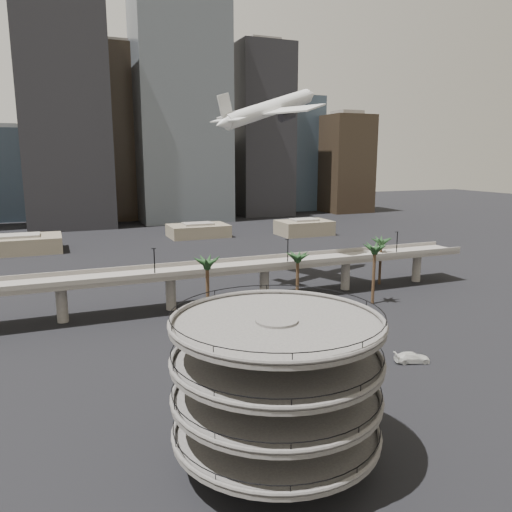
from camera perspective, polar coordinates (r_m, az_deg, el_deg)
name	(u,v)px	position (r m, az deg, el deg)	size (l,w,h in m)	color
ground	(357,421)	(67.09, 11.42, -18.01)	(700.00, 700.00, 0.00)	black
parking_ramp	(276,378)	(53.73, 2.33, -13.77)	(22.20, 22.20, 17.35)	#4D4A48
overpass	(219,272)	(111.36, -4.25, -1.85)	(130.00, 9.30, 14.70)	slate
palm_trees	(321,254)	(112.33, 7.41, 0.27)	(54.40, 18.40, 14.00)	#422F1C
low_buildings	(166,235)	(196.96, -10.24, 2.42)	(135.00, 27.50, 6.80)	#68604D
skyline	(148,135)	(269.90, -12.26, 13.36)	(269.00, 86.00, 119.07)	gray
airborne_jet	(269,109)	(128.69, 1.52, 16.44)	(34.36, 31.52, 13.26)	silver
car_a	(271,373)	(76.71, 1.74, -13.26)	(1.71, 4.26, 1.45)	#A42117
car_b	(355,338)	(91.74, 11.30, -9.22)	(1.67, 4.79, 1.58)	black
car_c	(412,358)	(85.71, 17.40, -11.01)	(2.29, 5.62, 1.63)	silver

